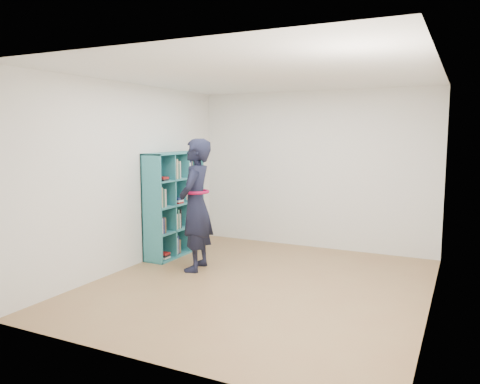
% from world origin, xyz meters
% --- Properties ---
extents(floor, '(4.50, 4.50, 0.00)m').
position_xyz_m(floor, '(0.00, 0.00, 0.00)').
color(floor, '#926842').
rests_on(floor, ground).
extents(ceiling, '(4.50, 4.50, 0.00)m').
position_xyz_m(ceiling, '(0.00, 0.00, 2.60)').
color(ceiling, white).
rests_on(ceiling, wall_back).
extents(wall_left, '(0.02, 4.50, 2.60)m').
position_xyz_m(wall_left, '(-2.00, 0.00, 1.30)').
color(wall_left, white).
rests_on(wall_left, floor).
extents(wall_right, '(0.02, 4.50, 2.60)m').
position_xyz_m(wall_right, '(2.00, 0.00, 1.30)').
color(wall_right, white).
rests_on(wall_right, floor).
extents(wall_back, '(4.00, 0.02, 2.60)m').
position_xyz_m(wall_back, '(0.00, 2.25, 1.30)').
color(wall_back, white).
rests_on(wall_back, floor).
extents(wall_front, '(4.00, 0.02, 2.60)m').
position_xyz_m(wall_front, '(0.00, -2.25, 1.30)').
color(wall_front, white).
rests_on(wall_front, floor).
extents(bookshelf, '(0.35, 1.21, 1.62)m').
position_xyz_m(bookshelf, '(-1.84, 0.81, 0.79)').
color(bookshelf, teal).
rests_on(bookshelf, floor).
extents(person, '(0.57, 0.75, 1.84)m').
position_xyz_m(person, '(-1.08, 0.25, 0.92)').
color(person, black).
rests_on(person, floor).
extents(smartphone, '(0.05, 0.09, 0.13)m').
position_xyz_m(smartphone, '(-1.24, 0.29, 1.04)').
color(smartphone, silver).
rests_on(smartphone, person).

